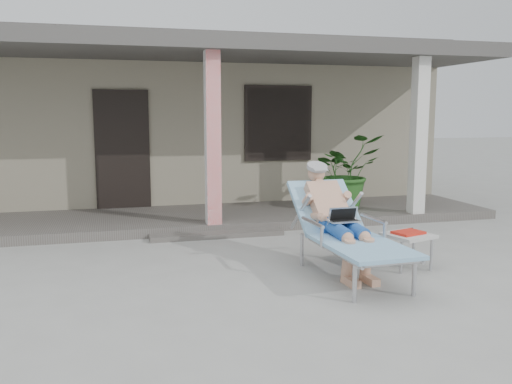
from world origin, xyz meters
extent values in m
plane|color=#9E9E99|center=(0.00, 0.00, 0.00)|extent=(60.00, 60.00, 0.00)
cube|color=gray|center=(0.00, 6.50, 1.50)|extent=(10.00, 5.00, 3.00)
cube|color=#474442|center=(0.00, 6.50, 3.15)|extent=(10.40, 5.40, 0.30)
cube|color=black|center=(-1.30, 3.97, 1.20)|extent=(0.95, 0.06, 2.10)
cube|color=black|center=(1.60, 3.97, 1.65)|extent=(1.20, 0.06, 1.30)
cube|color=black|center=(1.60, 3.96, 1.65)|extent=(1.32, 0.05, 1.42)
cube|color=#605B56|center=(0.00, 3.00, 0.07)|extent=(10.00, 2.00, 0.15)
cube|color=red|center=(0.00, 2.15, 1.45)|extent=(0.22, 0.22, 2.61)
cube|color=silver|center=(3.50, 2.15, 1.45)|extent=(0.22, 0.22, 2.61)
cube|color=#474442|center=(0.00, 3.00, 2.88)|extent=(10.00, 2.30, 0.24)
cube|color=#605B56|center=(0.00, 1.85, 0.04)|extent=(2.00, 0.30, 0.07)
cylinder|color=#B7B7BC|center=(0.76, -1.29, 0.20)|extent=(0.05, 0.05, 0.39)
cylinder|color=#B7B7BC|center=(1.43, -1.26, 0.20)|extent=(0.05, 0.05, 0.39)
cylinder|color=#B7B7BC|center=(0.71, 0.09, 0.20)|extent=(0.05, 0.05, 0.39)
cylinder|color=#B7B7BC|center=(1.37, 0.11, 0.20)|extent=(0.05, 0.05, 0.39)
cube|color=#B7B7BC|center=(1.07, -0.78, 0.41)|extent=(0.71, 1.32, 0.03)
cube|color=#8ABED5|center=(1.07, -0.78, 0.44)|extent=(0.82, 1.37, 0.04)
cube|color=#B7B7BC|center=(1.04, 0.17, 0.66)|extent=(0.69, 0.64, 0.52)
cube|color=#8ABED5|center=(1.04, 0.17, 0.70)|extent=(0.79, 0.72, 0.59)
cylinder|color=#9D9C9F|center=(1.03, 0.47, 1.17)|extent=(0.27, 0.27, 0.14)
cube|color=silver|center=(1.06, -0.31, 0.62)|extent=(0.36, 0.26, 0.25)
cube|color=beige|center=(1.91, -0.32, 0.39)|extent=(0.61, 0.61, 0.04)
cylinder|color=#B7B7BC|center=(1.71, -0.51, 0.19)|extent=(0.04, 0.04, 0.37)
cylinder|color=#B7B7BC|center=(2.10, -0.51, 0.19)|extent=(0.04, 0.04, 0.37)
cylinder|color=#B7B7BC|center=(1.71, -0.12, 0.19)|extent=(0.04, 0.04, 0.37)
cylinder|color=#B7B7BC|center=(2.10, -0.12, 0.19)|extent=(0.04, 0.04, 0.37)
cube|color=red|center=(1.91, -0.32, 0.43)|extent=(0.40, 0.35, 0.03)
cube|color=black|center=(1.91, -0.19, 0.42)|extent=(0.34, 0.12, 0.03)
imported|color=#26591E|center=(2.53, 2.90, 0.81)|extent=(1.35, 1.22, 1.33)
camera|label=1|loc=(-1.47, -5.95, 1.84)|focal=38.00mm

